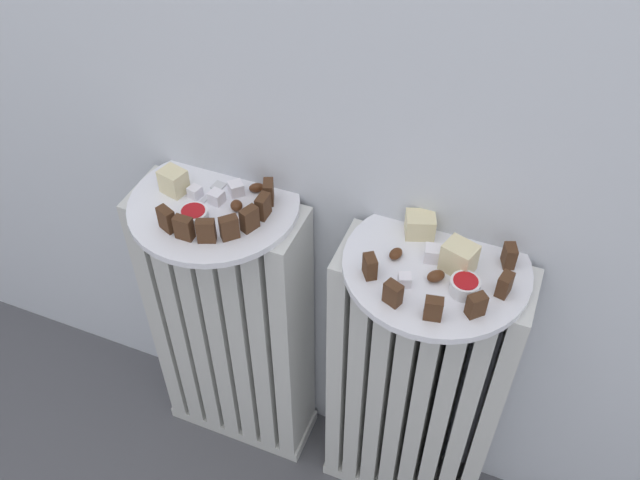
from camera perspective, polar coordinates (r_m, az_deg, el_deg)
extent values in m
cube|color=silver|center=(1.67, -6.36, -14.25)|extent=(0.32, 0.12, 0.03)
cube|color=silver|center=(1.45, -12.28, -5.38)|extent=(0.03, 0.12, 0.64)
cube|color=silver|center=(1.43, -10.70, -5.93)|extent=(0.03, 0.12, 0.64)
cube|color=silver|center=(1.41, -9.08, -6.50)|extent=(0.03, 0.12, 0.64)
cube|color=silver|center=(1.40, -7.42, -7.07)|extent=(0.03, 0.12, 0.64)
cube|color=silver|center=(1.38, -5.72, -7.65)|extent=(0.03, 0.12, 0.64)
cube|color=silver|center=(1.37, -3.97, -8.24)|extent=(0.03, 0.12, 0.64)
cube|color=silver|center=(1.35, -2.18, -8.83)|extent=(0.03, 0.12, 0.64)
cube|color=silver|center=(1.60, 6.79, -18.65)|extent=(0.32, 0.12, 0.03)
cube|color=silver|center=(1.33, 2.11, -10.21)|extent=(0.03, 0.12, 0.64)
cube|color=silver|center=(1.32, 3.77, -10.72)|extent=(0.03, 0.12, 0.64)
cube|color=silver|center=(1.32, 5.46, -11.23)|extent=(0.03, 0.12, 0.64)
cube|color=silver|center=(1.31, 7.16, -11.74)|extent=(0.03, 0.12, 0.64)
cube|color=silver|center=(1.31, 8.88, -12.23)|extent=(0.03, 0.12, 0.64)
cube|color=silver|center=(1.31, 10.61, -12.72)|extent=(0.03, 0.12, 0.64)
cube|color=silver|center=(1.31, 12.35, -13.20)|extent=(0.03, 0.12, 0.64)
cube|color=silver|center=(1.31, 14.10, -13.67)|extent=(0.03, 0.12, 0.64)
cylinder|color=white|center=(1.16, -8.87, 2.97)|extent=(0.29, 0.29, 0.01)
cylinder|color=white|center=(1.06, 9.73, -2.18)|extent=(0.29, 0.29, 0.01)
cube|color=#472B19|center=(1.11, -12.75, 1.71)|extent=(0.03, 0.03, 0.04)
cube|color=#472B19|center=(1.09, -11.35, 1.00)|extent=(0.03, 0.02, 0.04)
cube|color=#472B19|center=(1.08, -9.54, 0.75)|extent=(0.03, 0.03, 0.04)
cube|color=#472B19|center=(1.08, -7.62, 1.03)|extent=(0.03, 0.03, 0.04)
cube|color=#472B19|center=(1.09, -5.94, 1.77)|extent=(0.03, 0.03, 0.04)
cube|color=#472B19|center=(1.11, -4.80, 2.83)|extent=(0.02, 0.03, 0.04)
cube|color=#472B19|center=(1.14, -4.34, 4.03)|extent=(0.03, 0.03, 0.04)
cube|color=beige|center=(1.18, -12.18, 4.84)|extent=(0.05, 0.04, 0.04)
cube|color=white|center=(1.15, -8.68, 3.56)|extent=(0.03, 0.03, 0.02)
cube|color=white|center=(1.17, -10.45, 3.98)|extent=(0.02, 0.02, 0.02)
cube|color=white|center=(1.16, -7.06, 4.30)|extent=(0.03, 0.03, 0.02)
ellipsoid|color=#4C2814|center=(1.17, -5.33, 4.39)|extent=(0.03, 0.03, 0.02)
ellipsoid|color=#4C2814|center=(1.13, -7.02, 2.88)|extent=(0.03, 0.03, 0.02)
cylinder|color=white|center=(1.12, -10.53, 2.01)|extent=(0.05, 0.05, 0.02)
cylinder|color=#B21419|center=(1.12, -10.57, 2.23)|extent=(0.04, 0.04, 0.01)
cube|color=#472B19|center=(1.01, 4.21, -2.22)|extent=(0.03, 0.03, 0.04)
cube|color=#472B19|center=(0.98, 6.14, -4.48)|extent=(0.03, 0.03, 0.04)
cube|color=#472B19|center=(0.97, 9.49, -5.70)|extent=(0.03, 0.02, 0.04)
cube|color=#472B19|center=(0.99, 12.97, -5.35)|extent=(0.03, 0.03, 0.04)
cube|color=#472B19|center=(1.02, 15.23, -3.63)|extent=(0.02, 0.03, 0.04)
cube|color=#472B19|center=(1.07, 15.60, -1.28)|extent=(0.03, 0.03, 0.04)
cube|color=beige|center=(1.09, 8.39, 1.27)|extent=(0.06, 0.05, 0.04)
cube|color=beige|center=(1.04, 11.59, -1.46)|extent=(0.06, 0.05, 0.05)
cube|color=white|center=(1.05, 9.42, -1.13)|extent=(0.03, 0.03, 0.02)
cube|color=white|center=(1.01, 7.11, -3.35)|extent=(0.02, 0.02, 0.02)
ellipsoid|color=#4C2814|center=(1.03, 9.69, -3.01)|extent=(0.03, 0.03, 0.02)
ellipsoid|color=#4C2814|center=(1.05, 6.38, -1.15)|extent=(0.02, 0.03, 0.01)
cylinder|color=white|center=(1.02, 12.03, -3.82)|extent=(0.04, 0.04, 0.02)
cylinder|color=#B21419|center=(1.01, 12.08, -3.59)|extent=(0.04, 0.04, 0.01)
cube|color=silver|center=(1.16, -9.94, 3.06)|extent=(0.01, 0.06, 0.00)
cube|color=silver|center=(1.19, -8.51, 4.51)|extent=(0.02, 0.02, 0.00)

